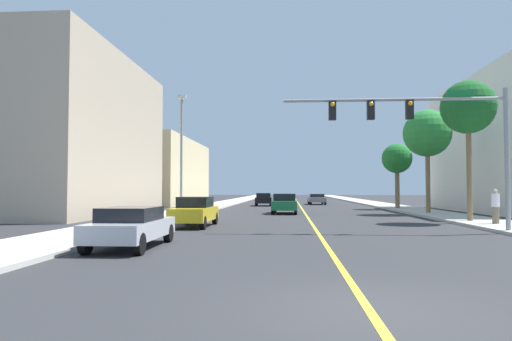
{
  "coord_description": "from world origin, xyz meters",
  "views": [
    {
      "loc": [
        -1.24,
        -7.29,
        1.89
      ],
      "look_at": [
        -3.5,
        23.86,
        3.16
      ],
      "focal_mm": 31.98,
      "sensor_mm": 36.0,
      "label": 1
    }
  ],
  "objects_px": {
    "palm_far": "(397,159)",
    "car_green": "(285,203)",
    "car_black": "(264,199)",
    "car_yellow": "(195,211)",
    "street_lamp": "(181,149)",
    "palm_mid": "(427,134)",
    "car_gray": "(317,199)",
    "car_blue": "(286,198)",
    "car_silver": "(131,226)",
    "palm_near": "(468,108)",
    "traffic_signal_mast": "(428,124)",
    "pedestrian": "(495,206)"
  },
  "relations": [
    {
      "from": "car_blue",
      "to": "car_yellow",
      "type": "bearing_deg",
      "value": -96.24
    },
    {
      "from": "street_lamp",
      "to": "palm_near",
      "type": "height_order",
      "value": "palm_near"
    },
    {
      "from": "street_lamp",
      "to": "car_gray",
      "type": "distance_m",
      "value": 29.63
    },
    {
      "from": "palm_far",
      "to": "car_green",
      "type": "relative_size",
      "value": 1.3
    },
    {
      "from": "car_green",
      "to": "pedestrian",
      "type": "relative_size",
      "value": 2.64
    },
    {
      "from": "car_gray",
      "to": "car_blue",
      "type": "distance_m",
      "value": 4.99
    },
    {
      "from": "palm_near",
      "to": "palm_mid",
      "type": "height_order",
      "value": "palm_near"
    },
    {
      "from": "traffic_signal_mast",
      "to": "car_yellow",
      "type": "height_order",
      "value": "traffic_signal_mast"
    },
    {
      "from": "street_lamp",
      "to": "car_silver",
      "type": "relative_size",
      "value": 1.79
    },
    {
      "from": "palm_far",
      "to": "car_green",
      "type": "height_order",
      "value": "palm_far"
    },
    {
      "from": "palm_mid",
      "to": "pedestrian",
      "type": "height_order",
      "value": "palm_mid"
    },
    {
      "from": "car_black",
      "to": "car_yellow",
      "type": "relative_size",
      "value": 0.97
    },
    {
      "from": "car_silver",
      "to": "car_blue",
      "type": "bearing_deg",
      "value": -96.44
    },
    {
      "from": "car_gray",
      "to": "car_silver",
      "type": "bearing_deg",
      "value": -103.02
    },
    {
      "from": "car_black",
      "to": "car_silver",
      "type": "bearing_deg",
      "value": -95.33
    },
    {
      "from": "car_black",
      "to": "street_lamp",
      "type": "bearing_deg",
      "value": -102.09
    },
    {
      "from": "car_gray",
      "to": "car_black",
      "type": "bearing_deg",
      "value": -142.68
    },
    {
      "from": "car_black",
      "to": "car_blue",
      "type": "xyz_separation_m",
      "value": [
        2.48,
        8.31,
        -0.04
      ]
    },
    {
      "from": "car_gray",
      "to": "car_silver",
      "type": "distance_m",
      "value": 42.77
    },
    {
      "from": "car_black",
      "to": "car_gray",
      "type": "distance_m",
      "value": 8.03
    },
    {
      "from": "street_lamp",
      "to": "palm_near",
      "type": "xyz_separation_m",
      "value": [
        16.91,
        -2.74,
        1.93
      ]
    },
    {
      "from": "car_silver",
      "to": "pedestrian",
      "type": "bearing_deg",
      "value": -149.2
    },
    {
      "from": "car_blue",
      "to": "street_lamp",
      "type": "bearing_deg",
      "value": -101.47
    },
    {
      "from": "street_lamp",
      "to": "car_green",
      "type": "bearing_deg",
      "value": 44.5
    },
    {
      "from": "street_lamp",
      "to": "car_yellow",
      "type": "bearing_deg",
      "value": -70.39
    },
    {
      "from": "traffic_signal_mast",
      "to": "car_green",
      "type": "height_order",
      "value": "traffic_signal_mast"
    },
    {
      "from": "traffic_signal_mast",
      "to": "car_silver",
      "type": "distance_m",
      "value": 13.11
    },
    {
      "from": "palm_near",
      "to": "palm_mid",
      "type": "relative_size",
      "value": 1.02
    },
    {
      "from": "street_lamp",
      "to": "pedestrian",
      "type": "relative_size",
      "value": 4.49
    },
    {
      "from": "traffic_signal_mast",
      "to": "car_gray",
      "type": "distance_m",
      "value": 36.54
    },
    {
      "from": "car_yellow",
      "to": "palm_mid",
      "type": "bearing_deg",
      "value": -141.05
    },
    {
      "from": "palm_near",
      "to": "car_green",
      "type": "xyz_separation_m",
      "value": [
        -10.33,
        9.21,
        -5.62
      ]
    },
    {
      "from": "palm_mid",
      "to": "car_yellow",
      "type": "xyz_separation_m",
      "value": [
        -15.03,
        -11.88,
        -5.23
      ]
    },
    {
      "from": "palm_mid",
      "to": "car_yellow",
      "type": "bearing_deg",
      "value": -141.68
    },
    {
      "from": "car_silver",
      "to": "car_green",
      "type": "bearing_deg",
      "value": -103.33
    },
    {
      "from": "street_lamp",
      "to": "palm_mid",
      "type": "relative_size",
      "value": 1.02
    },
    {
      "from": "traffic_signal_mast",
      "to": "car_silver",
      "type": "bearing_deg",
      "value": -152.84
    },
    {
      "from": "palm_far",
      "to": "car_silver",
      "type": "distance_m",
      "value": 32.71
    },
    {
      "from": "car_blue",
      "to": "pedestrian",
      "type": "relative_size",
      "value": 2.41
    },
    {
      "from": "car_black",
      "to": "car_silver",
      "type": "height_order",
      "value": "car_black"
    },
    {
      "from": "palm_mid",
      "to": "palm_far",
      "type": "height_order",
      "value": "palm_mid"
    },
    {
      "from": "car_blue",
      "to": "car_silver",
      "type": "distance_m",
      "value": 45.43
    },
    {
      "from": "palm_far",
      "to": "palm_near",
      "type": "bearing_deg",
      "value": -90.13
    },
    {
      "from": "car_blue",
      "to": "palm_near",
      "type": "bearing_deg",
      "value": -72.29
    },
    {
      "from": "street_lamp",
      "to": "palm_far",
      "type": "relative_size",
      "value": 1.31
    },
    {
      "from": "car_silver",
      "to": "car_black",
      "type": "bearing_deg",
      "value": -93.94
    },
    {
      "from": "traffic_signal_mast",
      "to": "pedestrian",
      "type": "relative_size",
      "value": 5.53
    },
    {
      "from": "palm_far",
      "to": "car_yellow",
      "type": "height_order",
      "value": "palm_far"
    },
    {
      "from": "car_yellow",
      "to": "pedestrian",
      "type": "relative_size",
      "value": 2.48
    },
    {
      "from": "palm_far",
      "to": "palm_mid",
      "type": "bearing_deg",
      "value": -88.31
    }
  ]
}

